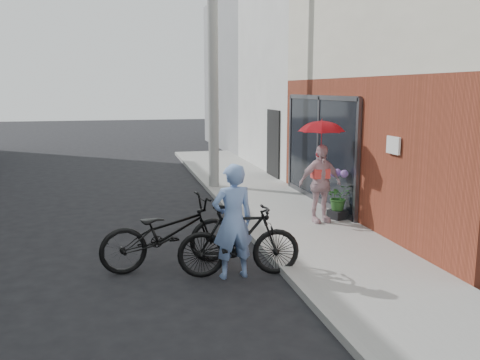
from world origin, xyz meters
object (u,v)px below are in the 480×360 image
object	(u,v)px
officer	(233,221)
kimono_woman	(320,184)
utility_pole	(213,61)
planter	(338,214)
bike_left	(168,233)
bike_right	(239,241)

from	to	relation	value
officer	kimono_woman	bearing A→B (deg)	-140.88
utility_pole	planter	world-z (taller)	utility_pole
kimono_woman	planter	distance (m)	0.86
bike_left	kimono_woman	bearing A→B (deg)	-73.15
officer	bike_right	size ratio (longest dim) A/B	0.94
officer	bike_left	world-z (taller)	officer
planter	officer	bearing A→B (deg)	-138.80
bike_left	planter	world-z (taller)	bike_left
officer	planter	distance (m)	3.76
utility_pole	kimono_woman	bearing A→B (deg)	-72.32
planter	bike_left	bearing A→B (deg)	-153.93
utility_pole	bike_left	world-z (taller)	utility_pole
officer	planter	world-z (taller)	officer
officer	kimono_woman	distance (m)	3.25
utility_pole	bike_left	size ratio (longest dim) A/B	3.28
utility_pole	planter	bearing A→B (deg)	-65.93
officer	bike_right	xyz separation A→B (m)	(0.10, 0.02, -0.31)
bike_left	kimono_woman	distance (m)	3.61
bike_right	planter	xyz separation A→B (m)	(2.69, 2.42, -0.34)
planter	utility_pole	bearing A→B (deg)	114.07
officer	bike_left	size ratio (longest dim) A/B	0.80
utility_pole	bike_right	distance (m)	7.24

